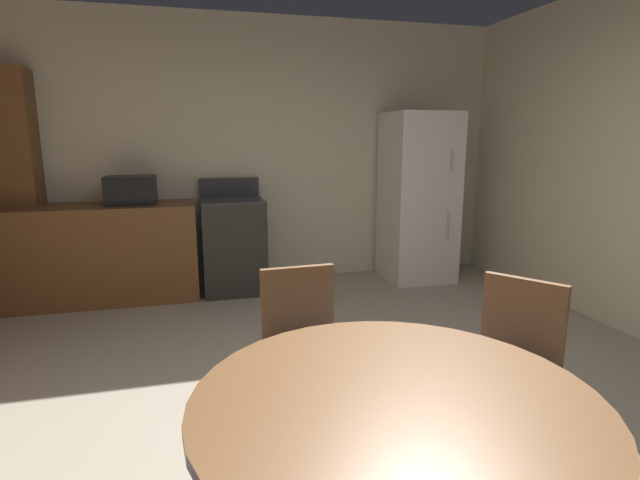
{
  "coord_description": "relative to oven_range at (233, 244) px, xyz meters",
  "views": [
    {
      "loc": [
        -0.66,
        -2.08,
        1.51
      ],
      "look_at": [
        0.17,
        1.1,
        0.82
      ],
      "focal_mm": 27.78,
      "sensor_mm": 36.0,
      "label": 1
    }
  ],
  "objects": [
    {
      "name": "microwave",
      "position": [
        -0.91,
        -0.0,
        0.56
      ],
      "size": [
        0.44,
        0.32,
        0.26
      ],
      "primitive_type": "cube",
      "color": "black",
      "rests_on": "kitchen_counter"
    },
    {
      "name": "dining_table",
      "position": [
        0.18,
        -3.6,
        0.14
      ],
      "size": [
        1.23,
        1.23,
        0.76
      ],
      "color": "brown",
      "rests_on": "ground"
    },
    {
      "name": "chair_north",
      "position": [
        0.13,
        -2.58,
        0.03
      ],
      "size": [
        0.42,
        0.42,
        0.87
      ],
      "rotation": [
        0.0,
        0.0,
        4.76
      ],
      "color": "brown",
      "rests_on": "ground"
    },
    {
      "name": "wall_back",
      "position": [
        0.29,
        0.4,
        0.88
      ],
      "size": [
        5.47,
        0.12,
        2.7
      ],
      "primitive_type": "cube",
      "color": "beige",
      "rests_on": "ground"
    },
    {
      "name": "kitchen_counter",
      "position": [
        -1.25,
        -0.0,
        -0.02
      ],
      "size": [
        1.79,
        0.6,
        0.9
      ],
      "primitive_type": "cube",
      "color": "brown",
      "rests_on": "ground"
    },
    {
      "name": "refrigerator",
      "position": [
        1.94,
        -0.05,
        0.41
      ],
      "size": [
        0.68,
        0.68,
        1.76
      ],
      "color": "white",
      "rests_on": "ground"
    },
    {
      "name": "oven_range",
      "position": [
        0.0,
        0.0,
        0.0
      ],
      "size": [
        0.6,
        0.6,
        1.1
      ],
      "color": "#2D2B28",
      "rests_on": "ground"
    },
    {
      "name": "pantry_column",
      "position": [
        -1.92,
        0.18,
        0.58
      ],
      "size": [
        0.44,
        0.36,
        2.1
      ],
      "primitive_type": "cube",
      "color": "brown",
      "rests_on": "ground"
    },
    {
      "name": "ground_plane",
      "position": [
        0.29,
        -2.75,
        -0.47
      ],
      "size": [
        14.0,
        14.0,
        0.0
      ],
      "primitive_type": "plane",
      "color": "#A89E89"
    },
    {
      "name": "chair_northeast",
      "position": [
        1.01,
        -3.01,
        0.03
      ],
      "size": [
        0.56,
        0.56,
        0.87
      ],
      "rotation": [
        0.0,
        0.0,
        3.76
      ],
      "color": "brown",
      "rests_on": "ground"
    }
  ]
}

